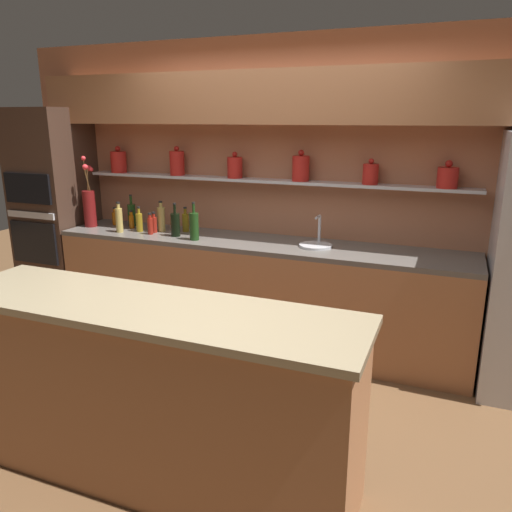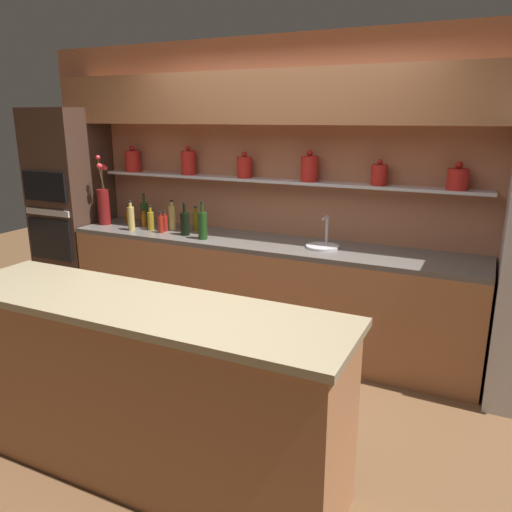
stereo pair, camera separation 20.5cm
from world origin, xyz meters
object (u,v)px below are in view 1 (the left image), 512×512
bottle_oil_6 (139,222)px  bottle_sauce_3 (115,218)px  sink_fixture (316,243)px  bottle_wine_1 (132,215)px  bottle_oil_2 (186,222)px  bottle_wine_10 (194,226)px  bottle_sauce_4 (150,225)px  bottle_spirit_5 (161,219)px  bottle_spirit_9 (119,219)px  flower_vase (89,205)px  bottle_wine_7 (175,224)px  bottle_sauce_8 (131,221)px  oven_tower (56,213)px  bottle_sauce_0 (154,224)px

bottle_oil_6 → bottle_sauce_3: bearing=157.8°
sink_fixture → bottle_wine_1: size_ratio=0.88×
bottle_oil_2 → bottle_wine_10: 0.35m
bottle_sauce_4 → bottle_spirit_5: 0.15m
sink_fixture → bottle_spirit_9: bottle_spirit_9 is taller
flower_vase → bottle_spirit_9: 0.43m
sink_fixture → bottle_wine_7: size_ratio=0.90×
bottle_wine_10 → bottle_oil_2: bearing=131.7°
bottle_sauce_4 → bottle_sauce_8: bearing=153.9°
bottle_oil_6 → bottle_oil_2: bearing=22.2°
flower_vase → bottle_spirit_5: size_ratio=2.41×
bottle_sauce_4 → bottle_spirit_9: bearing=-174.3°
bottle_oil_2 → bottle_sauce_8: size_ratio=1.32×
oven_tower → bottle_spirit_9: size_ratio=7.28×
bottle_sauce_8 → bottle_spirit_9: bottle_spirit_9 is taller
oven_tower → bottle_spirit_9: 0.88m
bottle_sauce_0 → bottle_wine_10: bearing=-13.6°
sink_fixture → bottle_wine_10: (-1.03, -0.16, 0.10)m
bottle_sauce_3 → bottle_wine_10: bottle_wine_10 is taller
bottle_sauce_4 → bottle_sauce_8: (-0.31, 0.15, -0.01)m
bottle_sauce_4 → bottle_spirit_9: bottle_spirit_9 is taller
flower_vase → bottle_sauce_8: flower_vase is taller
bottle_sauce_4 → bottle_wine_10: bottle_wine_10 is taller
flower_vase → bottle_spirit_5: 0.75m
flower_vase → bottle_oil_2: bearing=8.5°
sink_fixture → bottle_spirit_9: (-1.81, -0.15, 0.09)m
bottle_wine_7 → bottle_sauce_8: size_ratio=1.72×
oven_tower → bottle_wine_7: bearing=-3.6°
bottle_sauce_4 → bottle_oil_6: 0.17m
bottle_oil_2 → bottle_sauce_4: (-0.24, -0.22, -0.01)m
sink_fixture → bottle_wine_1: bottle_wine_1 is taller
sink_fixture → bottle_sauce_4: bearing=-175.4°
bottle_sauce_0 → bottle_oil_2: bearing=30.5°
bottle_wine_7 → bottle_spirit_9: bottle_wine_7 is taller
flower_vase → bottle_spirit_9: size_ratio=2.42×
oven_tower → bottle_oil_6: (1.02, -0.05, -0.00)m
bottle_oil_6 → bottle_wine_7: (0.40, -0.04, 0.02)m
bottle_oil_2 → bottle_spirit_5: bearing=-162.0°
bottle_sauce_0 → bottle_oil_6: 0.15m
bottle_spirit_5 → sink_fixture: bearing=-1.1°
bottle_oil_6 → bottle_sauce_8: (-0.15, 0.09, -0.02)m
bottle_sauce_3 → bottle_wine_10: 1.05m
flower_vase → bottle_sauce_0: size_ratio=3.54×
bottle_sauce_3 → bottle_spirit_5: bottle_spirit_5 is taller
sink_fixture → flower_vase: bearing=-178.8°
flower_vase → bottle_wine_10: (1.19, -0.12, -0.09)m
oven_tower → bottle_sauce_0: size_ratio=10.66×
flower_vase → bottle_spirit_5: (0.75, 0.07, -0.09)m
flower_vase → bottle_wine_10: flower_vase is taller
bottle_sauce_8 → bottle_spirit_9: bearing=-90.7°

